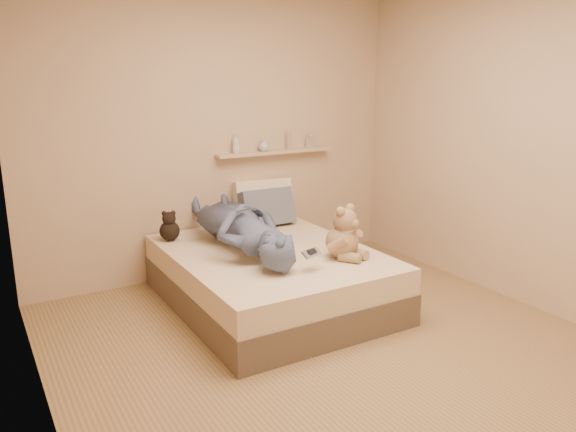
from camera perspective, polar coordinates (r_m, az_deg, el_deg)
room at (r=3.55m, az=5.34°, el=5.58°), size 3.80×3.80×3.80m
bed at (r=4.59m, az=-1.78°, el=-6.23°), size 1.50×1.90×0.45m
game_console at (r=4.02m, az=2.40°, el=-3.76°), size 0.17×0.11×0.05m
teddy_bear at (r=4.32m, az=5.72°, el=-2.06°), size 0.33×0.35×0.42m
dark_plush at (r=4.86m, az=-11.95°, el=-1.17°), size 0.17×0.17×0.26m
pillow_cream at (r=5.34m, az=-2.54°, el=1.50°), size 0.58×0.33×0.43m
pillow_grey at (r=5.22m, az=-2.14°, el=0.84°), size 0.51×0.26×0.37m
person at (r=4.56m, az=-4.92°, el=-0.92°), size 0.69×1.64×0.38m
wall_shelf at (r=5.41m, az=-1.36°, el=6.51°), size 1.20×0.12×0.03m
shelf_bottles at (r=5.38m, az=-1.85°, el=7.43°), size 0.90×0.14×0.19m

